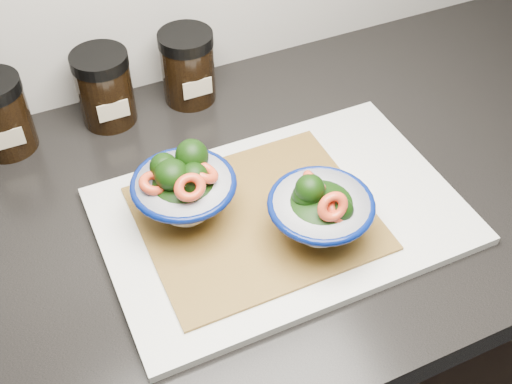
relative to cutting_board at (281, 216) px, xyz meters
name	(u,v)px	position (x,y,z in m)	size (l,w,h in m)	color
countertop	(146,244)	(-0.17, 0.05, -0.03)	(3.50, 0.60, 0.04)	black
cutting_board	(281,216)	(0.00, 0.00, 0.00)	(0.45, 0.30, 0.01)	silver
bamboo_mat	(256,218)	(-0.03, 0.00, 0.01)	(0.28, 0.24, 0.00)	olive
bowl_left	(184,190)	(-0.11, 0.04, 0.05)	(0.13, 0.13, 0.10)	white
bowl_right	(320,212)	(0.02, -0.05, 0.05)	(0.13, 0.13, 0.10)	white
spice_jar_b	(0,115)	(-0.29, 0.29, 0.05)	(0.08, 0.08, 0.11)	black
spice_jar_c	(105,88)	(-0.14, 0.29, 0.05)	(0.08, 0.08, 0.11)	black
spice_jar_d	(188,67)	(-0.02, 0.29, 0.05)	(0.08, 0.08, 0.11)	black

